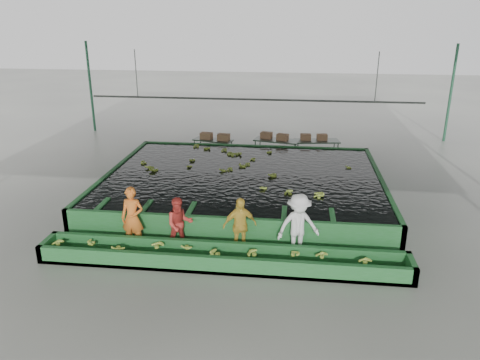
# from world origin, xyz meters

# --- Properties ---
(ground) EXTENTS (80.00, 80.00, 0.00)m
(ground) POSITION_xyz_m (0.00, 0.00, 0.00)
(ground) COLOR gray
(ground) RESTS_ON ground
(shed_roof) EXTENTS (20.00, 22.00, 0.04)m
(shed_roof) POSITION_xyz_m (0.00, 0.00, 5.00)
(shed_roof) COLOR gray
(shed_roof) RESTS_ON shed_posts
(shed_posts) EXTENTS (20.00, 22.00, 5.00)m
(shed_posts) POSITION_xyz_m (0.00, 0.00, 2.50)
(shed_posts) COLOR #296142
(shed_posts) RESTS_ON ground
(flotation_tank) EXTENTS (10.00, 8.00, 0.90)m
(flotation_tank) POSITION_xyz_m (0.00, 1.50, 0.45)
(flotation_tank) COLOR #24672F
(flotation_tank) RESTS_ON ground
(tank_water) EXTENTS (9.70, 7.70, 0.00)m
(tank_water) POSITION_xyz_m (0.00, 1.50, 0.85)
(tank_water) COLOR black
(tank_water) RESTS_ON flotation_tank
(sorting_trough) EXTENTS (10.00, 1.00, 0.50)m
(sorting_trough) POSITION_xyz_m (0.00, -3.60, 0.25)
(sorting_trough) COLOR #24672F
(sorting_trough) RESTS_ON ground
(cableway_rail) EXTENTS (0.08, 0.08, 14.00)m
(cableway_rail) POSITION_xyz_m (0.00, 5.00, 3.00)
(cableway_rail) COLOR #59605B
(cableway_rail) RESTS_ON shed_roof
(rail_hanger_left) EXTENTS (0.04, 0.04, 2.00)m
(rail_hanger_left) POSITION_xyz_m (-5.00, 5.00, 4.00)
(rail_hanger_left) COLOR #59605B
(rail_hanger_left) RESTS_ON shed_roof
(rail_hanger_right) EXTENTS (0.04, 0.04, 2.00)m
(rail_hanger_right) POSITION_xyz_m (5.00, 5.00, 4.00)
(rail_hanger_right) COLOR #59605B
(rail_hanger_right) RESTS_ON shed_roof
(worker_a) EXTENTS (0.69, 0.47, 1.82)m
(worker_a) POSITION_xyz_m (-2.70, -2.80, 0.91)
(worker_a) COLOR orange
(worker_a) RESTS_ON ground
(worker_b) EXTENTS (0.94, 0.84, 1.58)m
(worker_b) POSITION_xyz_m (-1.33, -2.80, 0.79)
(worker_b) COLOR red
(worker_b) RESTS_ON ground
(worker_c) EXTENTS (1.06, 0.75, 1.67)m
(worker_c) POSITION_xyz_m (0.39, -2.80, 0.83)
(worker_c) COLOR yellow
(worker_c) RESTS_ON ground
(worker_d) EXTENTS (1.36, 1.05, 1.85)m
(worker_d) POSITION_xyz_m (2.02, -2.80, 0.92)
(worker_d) COLOR white
(worker_d) RESTS_ON ground
(packing_table_left) EXTENTS (1.95, 1.20, 0.83)m
(packing_table_left) POSITION_xyz_m (-2.00, 6.43, 0.41)
(packing_table_left) COLOR #59605B
(packing_table_left) RESTS_ON ground
(packing_table_mid) EXTENTS (2.18, 1.27, 0.93)m
(packing_table_mid) POSITION_xyz_m (1.00, 6.36, 0.47)
(packing_table_mid) COLOR #59605B
(packing_table_mid) RESTS_ON ground
(packing_table_right) EXTENTS (2.13, 1.10, 0.92)m
(packing_table_right) POSITION_xyz_m (2.83, 6.50, 0.46)
(packing_table_right) COLOR #59605B
(packing_table_right) RESTS_ON ground
(box_stack_left) EXTENTS (1.44, 0.62, 0.30)m
(box_stack_left) POSITION_xyz_m (-1.90, 6.41, 0.83)
(box_stack_left) COLOR #9B6C4C
(box_stack_left) RESTS_ON packing_table_left
(box_stack_mid) EXTENTS (1.35, 0.74, 0.28)m
(box_stack_mid) POSITION_xyz_m (0.88, 6.44, 0.93)
(box_stack_mid) COLOR #9B6C4C
(box_stack_mid) RESTS_ON packing_table_mid
(box_stack_right) EXTENTS (1.24, 0.45, 0.26)m
(box_stack_right) POSITION_xyz_m (2.69, 6.58, 0.92)
(box_stack_right) COLOR #9B6C4C
(box_stack_right) RESTS_ON packing_table_right
(floating_bananas) EXTENTS (9.08, 6.19, 0.12)m
(floating_bananas) POSITION_xyz_m (0.00, 2.30, 0.85)
(floating_bananas) COLOR #97B43A
(floating_bananas) RESTS_ON tank_water
(trough_bananas) EXTENTS (8.48, 0.57, 0.11)m
(trough_bananas) POSITION_xyz_m (0.00, -3.60, 0.40)
(trough_bananas) COLOR #97B43A
(trough_bananas) RESTS_ON sorting_trough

